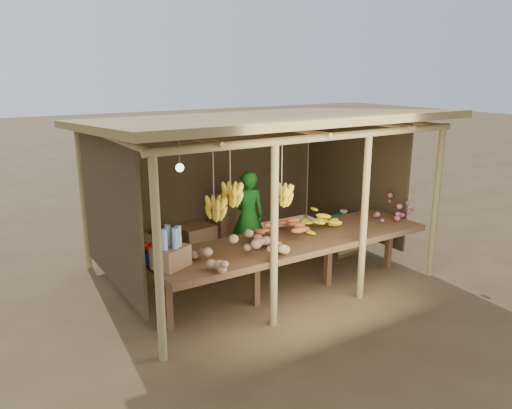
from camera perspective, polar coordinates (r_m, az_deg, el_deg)
ground at (r=7.63m, az=0.00°, el=-7.63°), size 60.00×60.00×0.00m
stall_structure at (r=7.13m, az=-0.87°, el=6.81°), size 4.70×3.50×2.43m
counter at (r=6.63m, az=4.39°, el=-4.41°), size 3.90×1.05×0.80m
potato_heap at (r=5.84m, az=-1.85°, el=-4.54°), size 1.29×1.01×0.37m
sweet_potato_heap at (r=6.56m, az=3.03°, el=-2.41°), size 1.00×0.72×0.36m
onion_heap at (r=7.83m, az=15.46°, el=-0.02°), size 0.90×0.58×0.36m
banana_pile at (r=6.99m, az=7.36°, el=-1.44°), size 0.64×0.50×0.35m
tomato_basin at (r=5.98m, az=-12.18°, el=-5.50°), size 0.37×0.37×0.20m
bottle_box at (r=5.70m, az=-9.75°, el=-5.31°), size 0.47×0.43×0.48m
vendor at (r=7.84m, az=-0.94°, el=-1.37°), size 0.61×0.49×1.46m
tarp_crate at (r=8.44m, az=9.70°, el=-3.35°), size 0.66×0.58×0.75m
carton_stack at (r=8.47m, az=-4.35°, el=-2.47°), size 1.22×0.50×0.90m
burlap_sacks at (r=8.00m, az=-11.49°, el=-4.60°), size 0.96×0.50×0.68m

